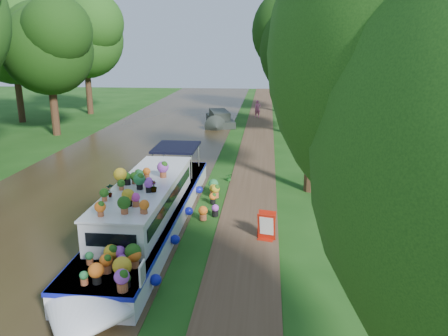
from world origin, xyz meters
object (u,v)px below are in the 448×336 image
at_px(second_boat, 220,119).
at_px(sandwich_board, 266,227).
at_px(plant_boat, 147,211).
at_px(pedestrian_pink, 258,109).

xyz_separation_m(second_boat, sandwich_board, (3.98, -21.73, -0.01)).
bearing_deg(sandwich_board, plant_boat, -167.41).
distance_m(plant_boat, pedestrian_pink, 25.82).
bearing_deg(plant_boat, second_boat, 89.60).
distance_m(sandwich_board, pedestrian_pink, 25.71).
bearing_deg(plant_boat, sandwich_board, -0.99).
bearing_deg(second_boat, plant_boat, -105.34).
height_order(plant_boat, sandwich_board, plant_boat).
xyz_separation_m(plant_boat, pedestrian_pink, (3.17, 25.62, -0.06)).
height_order(second_boat, sandwich_board, second_boat).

